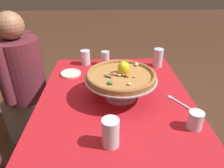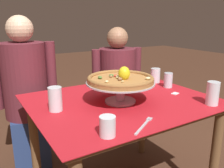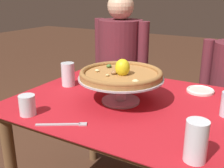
{
  "view_description": "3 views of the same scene",
  "coord_description": "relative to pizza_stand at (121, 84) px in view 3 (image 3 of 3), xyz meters",
  "views": [
    {
      "loc": [
        -1.08,
        0.06,
        1.39
      ],
      "look_at": [
        -0.01,
        0.02,
        0.79
      ],
      "focal_mm": 33.41,
      "sensor_mm": 36.0,
      "label": 1
    },
    {
      "loc": [
        -0.79,
        -1.18,
        1.21
      ],
      "look_at": [
        -0.07,
        0.0,
        0.82
      ],
      "focal_mm": 38.22,
      "sensor_mm": 36.0,
      "label": 2
    },
    {
      "loc": [
        0.55,
        -1.13,
        1.22
      ],
      "look_at": [
        -0.09,
        -0.02,
        0.79
      ],
      "focal_mm": 43.46,
      "sensor_mm": 36.0,
      "label": 3
    }
  ],
  "objects": [
    {
      "name": "sugar_packet",
      "position": [
        0.41,
        -0.06,
        -0.09
      ],
      "size": [
        0.06,
        0.05,
        0.0
      ],
      "primitive_type": "cube",
      "rotation": [
        0.0,
        0.0,
        0.29
      ],
      "color": "white",
      "rests_on": "dining_table"
    },
    {
      "name": "pizza_stand",
      "position": [
        0.0,
        0.0,
        0.0
      ],
      "size": [
        0.41,
        0.41,
        0.13
      ],
      "color": "#B7B7C1",
      "rests_on": "dining_table"
    },
    {
      "name": "pizza",
      "position": [
        0.0,
        -0.0,
        0.06
      ],
      "size": [
        0.4,
        0.4,
        0.09
      ],
      "color": "#AD753D",
      "rests_on": "pizza_stand"
    },
    {
      "name": "water_glass_front_left",
      "position": [
        -0.29,
        -0.34,
        -0.05
      ],
      "size": [
        0.07,
        0.07,
        0.09
      ],
      "color": "white",
      "rests_on": "dining_table"
    },
    {
      "name": "water_glass_front_right",
      "position": [
        0.44,
        -0.32,
        -0.03
      ],
      "size": [
        0.07,
        0.07,
        0.14
      ],
      "color": "white",
      "rests_on": "dining_table"
    },
    {
      "name": "water_glass_side_left",
      "position": [
        -0.38,
        0.07,
        -0.03
      ],
      "size": [
        0.08,
        0.08,
        0.13
      ],
      "color": "white",
      "rests_on": "dining_table"
    },
    {
      "name": "diner_left",
      "position": [
        -0.4,
        0.75,
        -0.21
      ],
      "size": [
        0.49,
        0.38,
        1.23
      ],
      "color": "navy",
      "rests_on": "ground"
    },
    {
      "name": "side_plate",
      "position": [
        0.31,
        0.34,
        -0.08
      ],
      "size": [
        0.15,
        0.15,
        0.02
      ],
      "color": "silver",
      "rests_on": "dining_table"
    },
    {
      "name": "dinner_fork",
      "position": [
        -0.08,
        -0.34,
        -0.09
      ],
      "size": [
        0.19,
        0.12,
        0.01
      ],
      "color": "#B7B7C1",
      "rests_on": "dining_table"
    },
    {
      "name": "dining_table",
      "position": [
        0.03,
        0.03,
        -0.2
      ],
      "size": [
        1.12,
        0.9,
        0.71
      ],
      "color": "brown",
      "rests_on": "ground"
    }
  ]
}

